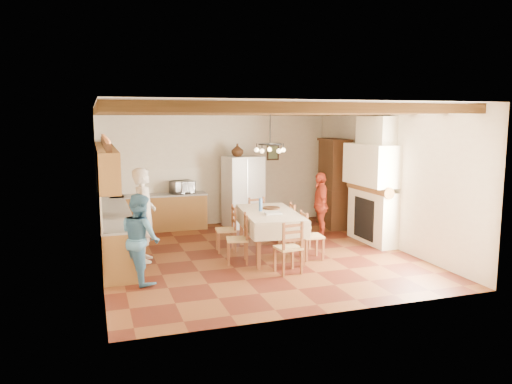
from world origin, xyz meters
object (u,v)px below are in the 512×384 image
person_man (144,215)px  dining_table (270,216)px  hutch (334,183)px  chair_left_far (226,229)px  chair_right_far (300,225)px  chair_end_far (259,219)px  chair_left_near (237,238)px  chair_end_near (288,247)px  person_woman_blue (140,238)px  chair_right_near (312,235)px  microwave (183,187)px  refrigerator (243,192)px  person_woman_red (320,205)px

person_man → dining_table: bearing=-92.4°
hutch → chair_left_far: 3.66m
hutch → chair_right_far: (-1.65, -1.68, -0.64)m
chair_right_far → chair_end_far: same height
chair_left_near → chair_end_near: size_ratio=1.00×
person_woman_blue → chair_end_far: bearing=-75.9°
chair_left_far → chair_right_near: (1.46, -1.08, 0.00)m
hutch → person_man: 5.22m
hutch → chair_left_near: hutch is taller
dining_table → chair_right_near: chair_right_near is taller
chair_right_near → microwave: size_ratio=1.71×
refrigerator → person_woman_blue: (-2.93, -3.72, -0.14)m
chair_end_near → person_woman_blue: size_ratio=0.63×
chair_right_near → person_man: 3.28m
person_woman_red → microwave: person_woman_red is taller
dining_table → chair_left_near: (-0.78, -0.32, -0.33)m
person_woman_blue → chair_left_far: bearing=-75.6°
chair_left_far → chair_end_far: bearing=134.0°
microwave → person_woman_red: bearing=-52.6°
chair_right_far → chair_right_near: bearing=-179.8°
chair_end_far → chair_right_far: bearing=-60.8°
person_man → microwave: 2.95m
chair_right_far → person_woman_red: (0.80, 0.68, 0.28)m
chair_end_far → person_man: person_man is taller
dining_table → refrigerator: bearing=84.2°
chair_end_near → person_man: bearing=-39.5°
chair_left_near → person_man: 1.84m
refrigerator → chair_right_far: size_ratio=1.88×
chair_right_near → person_man: (-3.13, 0.89, 0.43)m
person_man → person_woman_red: 4.15m
chair_right_near → chair_end_far: size_ratio=1.00×
chair_left_far → chair_right_near: same height
microwave → refrigerator: bearing=-27.4°
chair_right_far → chair_end_far: 1.09m
chair_right_near → microwave: bearing=33.1°
chair_left_far → chair_right_near: 1.82m
chair_right_far → dining_table: bearing=124.9°
hutch → chair_right_near: bearing=-116.7°
person_woman_red → chair_right_near: bearing=-13.0°
chair_left_far → person_woman_red: size_ratio=0.63×
refrigerator → dining_table: bearing=-103.6°
person_man → chair_end_near: bearing=-117.8°
person_woman_blue → person_woman_red: size_ratio=1.00×
hutch → chair_end_far: bearing=-153.3°
person_woman_red → person_woman_blue: bearing=-47.3°
chair_end_near → chair_end_far: 2.54m
refrigerator → person_man: 3.66m
hutch → chair_end_near: (-2.57, -3.30, -0.64)m
chair_right_far → chair_end_near: bearing=159.5°
hutch → chair_left_far: (-3.26, -1.54, -0.64)m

